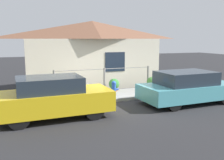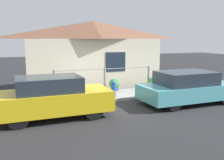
{
  "view_description": "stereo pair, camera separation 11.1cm",
  "coord_description": "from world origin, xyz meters",
  "px_view_note": "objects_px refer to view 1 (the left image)",
  "views": [
    {
      "loc": [
        -4.02,
        -9.47,
        2.63
      ],
      "look_at": [
        -0.18,
        0.3,
        0.9
      ],
      "focal_mm": 40.0,
      "sensor_mm": 36.0,
      "label": 1
    },
    {
      "loc": [
        -3.92,
        -9.51,
        2.63
      ],
      "look_at": [
        -0.18,
        0.3,
        0.9
      ],
      "focal_mm": 40.0,
      "sensor_mm": 36.0,
      "label": 2
    }
  ],
  "objects_px": {
    "car_right": "(188,87)",
    "potted_plant_by_fence": "(47,89)",
    "car_left": "(53,97)",
    "potted_plant_near_hydrant": "(114,84)",
    "fire_hydrant": "(114,88)",
    "potted_plant_corner": "(152,82)"
  },
  "relations": [
    {
      "from": "car_left",
      "to": "fire_hydrant",
      "type": "relative_size",
      "value": 5.47
    },
    {
      "from": "potted_plant_corner",
      "to": "fire_hydrant",
      "type": "bearing_deg",
      "value": -158.58
    },
    {
      "from": "fire_hydrant",
      "to": "car_left",
      "type": "bearing_deg",
      "value": -149.49
    },
    {
      "from": "car_left",
      "to": "potted_plant_corner",
      "type": "relative_size",
      "value": 6.4
    },
    {
      "from": "fire_hydrant",
      "to": "potted_plant_near_hydrant",
      "type": "distance_m",
      "value": 1.15
    },
    {
      "from": "fire_hydrant",
      "to": "potted_plant_near_hydrant",
      "type": "bearing_deg",
      "value": 67.65
    },
    {
      "from": "car_right",
      "to": "potted_plant_near_hydrant",
      "type": "height_order",
      "value": "car_right"
    },
    {
      "from": "car_left",
      "to": "potted_plant_near_hydrant",
      "type": "height_order",
      "value": "car_left"
    },
    {
      "from": "car_left",
      "to": "potted_plant_corner",
      "type": "height_order",
      "value": "car_left"
    },
    {
      "from": "potted_plant_near_hydrant",
      "to": "potted_plant_corner",
      "type": "xyz_separation_m",
      "value": [
        2.02,
        -0.1,
        0.0
      ]
    },
    {
      "from": "car_right",
      "to": "potted_plant_by_fence",
      "type": "relative_size",
      "value": 6.1
    },
    {
      "from": "car_left",
      "to": "potted_plant_near_hydrant",
      "type": "bearing_deg",
      "value": 39.05
    },
    {
      "from": "car_right",
      "to": "potted_plant_by_fence",
      "type": "distance_m",
      "value": 5.93
    },
    {
      "from": "car_left",
      "to": "car_right",
      "type": "xyz_separation_m",
      "value": [
        5.45,
        -0.0,
        -0.05
      ]
    },
    {
      "from": "car_right",
      "to": "fire_hydrant",
      "type": "xyz_separation_m",
      "value": [
        -2.61,
        1.68,
        -0.16
      ]
    },
    {
      "from": "potted_plant_by_fence",
      "to": "potted_plant_corner",
      "type": "distance_m",
      "value": 5.22
    },
    {
      "from": "car_right",
      "to": "potted_plant_near_hydrant",
      "type": "distance_m",
      "value": 3.5
    },
    {
      "from": "car_right",
      "to": "potted_plant_corner",
      "type": "relative_size",
      "value": 6.9
    },
    {
      "from": "car_left",
      "to": "car_right",
      "type": "relative_size",
      "value": 0.93
    },
    {
      "from": "car_right",
      "to": "fire_hydrant",
      "type": "relative_size",
      "value": 5.9
    },
    {
      "from": "potted_plant_near_hydrant",
      "to": "potted_plant_corner",
      "type": "distance_m",
      "value": 2.03
    },
    {
      "from": "car_right",
      "to": "car_left",
      "type": "bearing_deg",
      "value": 178.97
    }
  ]
}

